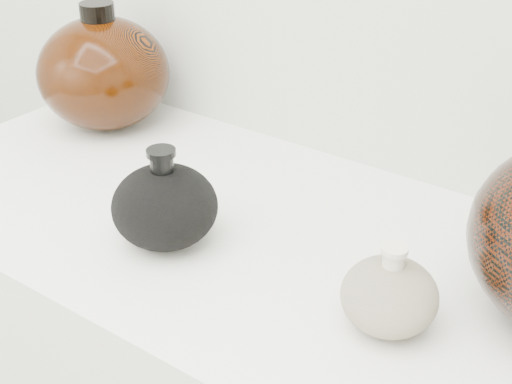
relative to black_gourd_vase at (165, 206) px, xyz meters
The scene contains 3 objects.
black_gourd_vase is the anchor object (origin of this frame).
cream_gourd_vase 0.30m from the black_gourd_vase, ahead, with size 0.11×0.11×0.10m.
left_round_pot 0.39m from the black_gourd_vase, 146.72° to the left, with size 0.27×0.27×0.21m.
Camera 1 is at (0.41, 0.32, 1.40)m, focal length 50.00 mm.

